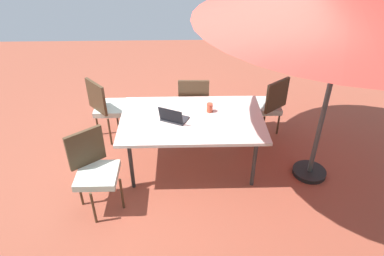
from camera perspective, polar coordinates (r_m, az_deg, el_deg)
name	(u,v)px	position (r m, az deg, el deg)	size (l,w,h in m)	color
ground_plane	(192,165)	(4.97, 0.00, -5.98)	(10.00, 10.00, 0.02)	#9E4C38
dining_table	(192,121)	(4.54, 0.00, 1.08)	(1.83, 1.14, 0.77)	silver
patio_umbrella	(350,4)	(4.07, 24.08, 17.74)	(3.20, 3.20, 2.40)	#4C4C4C
chair_southwest	(267,104)	(5.38, 12.08, 3.86)	(0.58, 0.58, 0.98)	silver
chair_south	(194,102)	(5.30, 0.26, 4.19)	(0.46, 0.47, 0.98)	silver
chair_northeast	(94,168)	(4.20, -15.50, -6.26)	(0.58, 0.58, 0.98)	silver
chair_southeast	(107,106)	(5.36, -13.53, 3.54)	(0.59, 0.59, 0.98)	silver
laptop	(173,118)	(4.44, -3.03, 1.69)	(0.39, 0.36, 0.21)	#2D2D33
cup	(210,108)	(4.62, 2.86, 3.29)	(0.08, 0.08, 0.12)	#CC4C33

